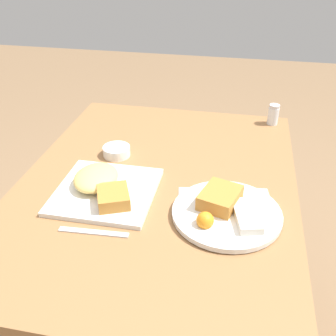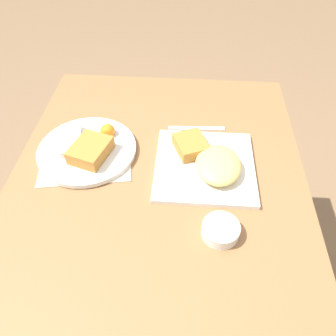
# 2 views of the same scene
# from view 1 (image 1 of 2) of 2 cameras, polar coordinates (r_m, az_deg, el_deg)

# --- Properties ---
(dining_table) EXTENTS (1.08, 0.81, 0.77)m
(dining_table) POSITION_cam_1_polar(r_m,az_deg,el_deg) (1.22, -1.55, -5.59)
(dining_table) COLOR olive
(dining_table) RESTS_ON ground_plane
(menu_card) EXTENTS (0.19, 0.28, 0.00)m
(menu_card) POSITION_cam_1_polar(r_m,az_deg,el_deg) (1.08, 8.32, -5.24)
(menu_card) COLOR beige
(menu_card) RESTS_ON dining_table
(plate_square_near) EXTENTS (0.27, 0.27, 0.06)m
(plate_square_near) POSITION_cam_1_polar(r_m,az_deg,el_deg) (1.12, -9.40, -2.69)
(plate_square_near) COLOR white
(plate_square_near) RESTS_ON dining_table
(plate_oval_far) EXTENTS (0.29, 0.29, 0.05)m
(plate_oval_far) POSITION_cam_1_polar(r_m,az_deg,el_deg) (1.04, 8.37, -6.06)
(plate_oval_far) COLOR white
(plate_oval_far) RESTS_ON menu_card
(sauce_ramekin) EXTENTS (0.09, 0.09, 0.03)m
(sauce_ramekin) POSITION_cam_1_polar(r_m,az_deg,el_deg) (1.30, -7.47, 2.49)
(sauce_ramekin) COLOR white
(sauce_ramekin) RESTS_ON dining_table
(salt_shaker) EXTENTS (0.04, 0.04, 0.08)m
(salt_shaker) POSITION_cam_1_polar(r_m,az_deg,el_deg) (1.55, 15.02, 7.34)
(salt_shaker) COLOR white
(salt_shaker) RESTS_ON dining_table
(butter_knife) EXTENTS (0.03, 0.18, 0.00)m
(butter_knife) POSITION_cam_1_polar(r_m,az_deg,el_deg) (1.00, -10.74, -9.13)
(butter_knife) COLOR silver
(butter_knife) RESTS_ON dining_table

